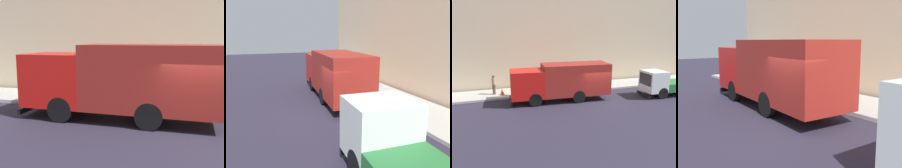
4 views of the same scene
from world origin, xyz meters
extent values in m
plane|color=#2B2637|center=(0.00, 0.00, 0.00)|extent=(80.00, 80.00, 0.00)
cube|color=#B2AFA7|center=(4.65, 0.00, 0.09)|extent=(3.30, 30.00, 0.17)
cube|color=beige|center=(6.80, 0.00, 5.02)|extent=(0.50, 30.00, 10.05)
cube|color=red|center=(1.54, 5.66, 1.63)|extent=(2.65, 2.82, 2.21)
cube|color=black|center=(1.64, 6.96, 1.90)|extent=(2.06, 0.22, 1.24)
cube|color=maroon|center=(1.23, 1.55, 1.83)|extent=(2.88, 5.79, 2.61)
cube|color=black|center=(1.65, 7.04, 0.29)|extent=(2.36, 0.30, 0.24)
cylinder|color=black|center=(0.43, 5.22, 0.53)|extent=(0.38, 1.08, 1.06)
cylinder|color=black|center=(2.58, 5.05, 0.53)|extent=(0.38, 1.08, 1.06)
cylinder|color=black|center=(0.15, 1.63, 0.53)|extent=(0.38, 1.08, 1.06)
cylinder|color=black|center=(2.30, 1.46, 0.53)|extent=(0.38, 1.08, 1.06)
cube|color=white|center=(-0.26, -5.42, 1.42)|extent=(2.13, 1.87, 1.85)
cube|color=black|center=(-0.21, -4.56, 1.65)|extent=(1.71, 0.16, 1.03)
cube|color=black|center=(-0.21, -4.48, 0.28)|extent=(1.95, 0.23, 0.24)
cylinder|color=black|center=(-1.15, -5.72, 0.50)|extent=(0.36, 1.02, 1.00)
cylinder|color=black|center=(0.58, -5.82, 0.50)|extent=(0.36, 1.02, 1.00)
cylinder|color=brown|center=(3.42, 6.42, 0.59)|extent=(0.36, 0.36, 0.85)
cylinder|color=#468C40|center=(3.42, 6.42, 1.31)|extent=(0.48, 0.48, 0.58)
sphere|color=brown|center=(3.42, 6.42, 1.70)|extent=(0.21, 0.21, 0.21)
cylinder|color=brown|center=(4.43, 8.19, 0.63)|extent=(0.39, 0.39, 0.92)
cylinder|color=tan|center=(4.43, 8.19, 1.40)|extent=(0.52, 0.52, 0.62)
sphere|color=brown|center=(4.43, 8.19, 1.83)|extent=(0.24, 0.24, 0.24)
cone|color=orange|center=(3.94, 7.53, 0.47)|extent=(0.42, 0.42, 0.60)
cylinder|color=#4C5156|center=(3.49, 3.31, 1.55)|extent=(0.08, 0.08, 2.76)
cube|color=blue|center=(3.49, 3.33, 2.68)|extent=(0.44, 0.03, 0.36)
camera|label=1|loc=(-9.70, 0.97, 3.38)|focal=43.88mm
camera|label=2|loc=(-3.80, -10.82, 4.28)|focal=35.24mm
camera|label=3|loc=(-16.76, 8.68, 6.07)|focal=37.03mm
camera|label=4|loc=(-5.58, -7.39, 3.10)|focal=42.85mm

